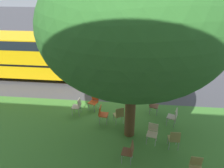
% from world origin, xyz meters
% --- Properties ---
extents(ground, '(80.00, 80.00, 0.00)m').
position_xyz_m(ground, '(0.00, 0.00, 0.00)').
color(ground, '#424247').
extents(grass_verge, '(48.00, 6.00, 0.01)m').
position_xyz_m(grass_verge, '(0.00, 3.20, 0.00)').
color(grass_verge, '#3D752D').
rests_on(grass_verge, ground).
extents(street_tree, '(6.63, 6.63, 7.15)m').
position_xyz_m(street_tree, '(-1.20, 2.82, 4.69)').
color(street_tree, brown).
rests_on(street_tree, ground).
extents(chair_0, '(0.50, 0.51, 0.88)m').
position_xyz_m(chair_0, '(-2.16, 3.22, 0.52)').
color(chair_0, beige).
rests_on(chair_0, ground).
extents(chair_1, '(0.48, 0.47, 0.88)m').
position_xyz_m(chair_1, '(-1.24, 4.41, 0.52)').
color(chair_1, brown).
rests_on(chair_1, ground).
extents(chair_2, '(0.43, 0.43, 0.88)m').
position_xyz_m(chair_2, '(1.41, 1.55, 0.52)').
color(chair_2, '#ADA393').
rests_on(chair_2, ground).
extents(chair_3, '(0.54, 0.53, 0.88)m').
position_xyz_m(chair_3, '(-3.19, 1.97, 0.52)').
color(chair_3, '#ADA393').
rests_on(chair_3, ground).
extents(chair_4, '(0.45, 0.45, 0.88)m').
position_xyz_m(chair_4, '(-3.49, 4.94, 0.52)').
color(chair_4, olive).
rests_on(chair_4, ground).
extents(chair_5, '(0.44, 0.44, 0.88)m').
position_xyz_m(chair_5, '(-2.98, 3.55, 0.52)').
color(chair_5, olive).
rests_on(chair_5, ground).
extents(chair_6, '(0.45, 0.45, 0.88)m').
position_xyz_m(chair_6, '(0.10, 2.09, 0.52)').
color(chair_6, '#C64C1E').
rests_on(chair_6, ground).
extents(chair_7, '(0.55, 0.56, 0.88)m').
position_xyz_m(chair_7, '(-0.69, 2.09, 0.52)').
color(chair_7, olive).
rests_on(chair_7, ground).
extents(chair_8, '(0.51, 0.51, 0.88)m').
position_xyz_m(chair_8, '(-2.31, 1.05, 0.52)').
color(chair_8, brown).
rests_on(chair_8, ground).
extents(chair_9, '(0.54, 0.54, 0.88)m').
position_xyz_m(chair_9, '(0.69, 0.99, 0.52)').
color(chair_9, '#C64C1E').
rests_on(chair_9, ground).
extents(parked_car, '(3.70, 1.92, 1.65)m').
position_xyz_m(parked_car, '(-2.09, -2.51, 0.84)').
color(parked_car, navy).
rests_on(parked_car, ground).
extents(school_bus, '(10.40, 2.80, 2.88)m').
position_xyz_m(school_bus, '(5.19, -2.65, 1.76)').
color(school_bus, yellow).
rests_on(school_bus, ground).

